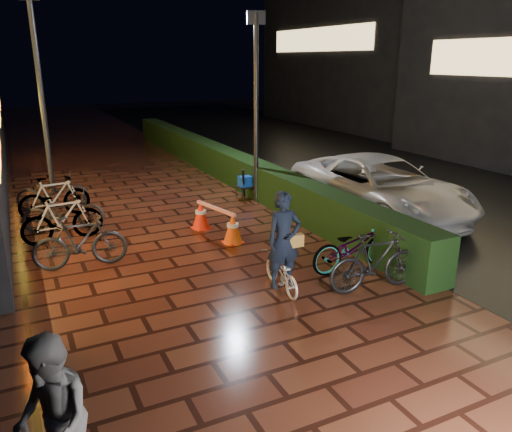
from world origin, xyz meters
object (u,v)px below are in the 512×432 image
traffic_barrier (216,221)px  cart_assembly (246,183)px  bystander_person (53,421)px  van (380,187)px  cyclist (283,255)px

traffic_barrier → cart_assembly: cart_assembly is taller
bystander_person → cart_assembly: bearing=137.5°
bystander_person → van: bearing=116.2°
van → cart_assembly: (-2.50, 2.92, -0.26)m
van → traffic_barrier: (-4.44, 0.39, -0.42)m
cart_assembly → van: bearing=-49.4°
bystander_person → traffic_barrier: bystander_person is taller
bystander_person → cyclist: (3.98, 2.91, -0.16)m
cart_assembly → traffic_barrier: bearing=-127.3°
van → bystander_person: bearing=-147.3°
van → traffic_barrier: size_ratio=3.20×
traffic_barrier → cart_assembly: (1.93, 2.53, 0.16)m
cyclist → cart_assembly: size_ratio=1.86×
bystander_person → traffic_barrier: 7.37m
traffic_barrier → cyclist: bearing=-90.7°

